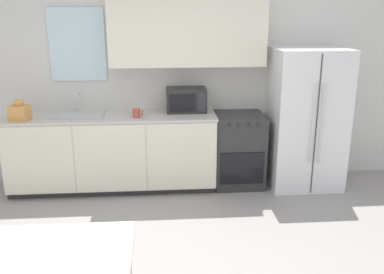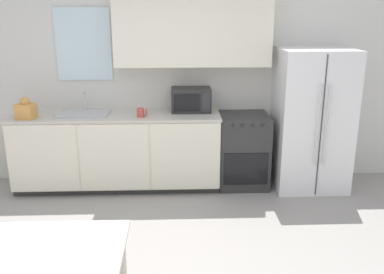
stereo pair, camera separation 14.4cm
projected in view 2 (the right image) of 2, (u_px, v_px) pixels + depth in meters
name	position (u px, v px, depth m)	size (l,w,h in m)	color
wall_back	(166.00, 67.00, 5.28)	(12.00, 0.38, 2.70)	silver
kitchen_counter	(118.00, 151.00, 5.25)	(2.48, 0.66, 0.94)	#333333
oven_range	(243.00, 150.00, 5.33)	(0.61, 0.62, 0.90)	#2D2D2D
refrigerator	(311.00, 120.00, 5.19)	(0.86, 0.76, 1.70)	white
kitchen_sink	(83.00, 113.00, 5.10)	(0.60, 0.39, 0.25)	#B7BABC
microwave	(191.00, 100.00, 5.22)	(0.48, 0.34, 0.28)	#282828
coffee_mug	(141.00, 112.00, 4.97)	(0.12, 0.09, 0.10)	#BF4C3F
grocery_bag_0	(26.00, 109.00, 4.88)	(0.23, 0.21, 0.25)	#DB994C
dining_table	(20.00, 271.00, 2.57)	(1.24, 0.90, 0.73)	beige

